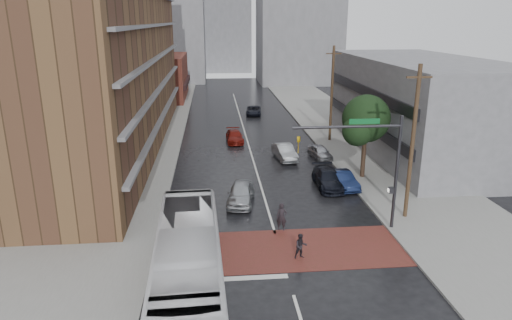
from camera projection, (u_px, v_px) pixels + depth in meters
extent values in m
plane|color=black|center=(281.00, 254.00, 25.39)|extent=(160.00, 160.00, 0.00)
cube|color=maroon|center=(280.00, 250.00, 25.86)|extent=(14.00, 5.00, 0.02)
cube|color=gray|center=(139.00, 143.00, 48.12)|extent=(9.00, 90.00, 0.15)
cube|color=gray|center=(351.00, 138.00, 50.19)|extent=(9.00, 90.00, 0.15)
cube|color=brown|center=(99.00, 3.00, 42.84)|extent=(10.00, 44.00, 28.00)
cube|color=brown|center=(161.00, 77.00, 74.66)|extent=(8.00, 16.00, 7.00)
cube|color=gray|center=(419.00, 105.00, 44.57)|extent=(11.00, 26.00, 9.00)
cube|color=gray|center=(159.00, 2.00, 93.63)|extent=(18.00, 16.00, 32.00)
cube|color=gray|center=(225.00, 22.00, 112.23)|extent=(12.00, 10.00, 24.00)
cylinder|color=#332319|center=(364.00, 155.00, 36.98)|extent=(0.36, 0.36, 4.00)
sphere|color=black|center=(366.00, 119.00, 36.10)|extent=(3.80, 3.80, 3.80)
sphere|color=black|center=(358.00, 131.00, 35.49)|extent=(2.40, 2.40, 2.40)
sphere|color=black|center=(372.00, 124.00, 37.11)|extent=(2.60, 2.60, 2.60)
cylinder|color=#2D2D33|center=(396.00, 174.00, 27.36)|extent=(0.20, 0.20, 7.20)
cylinder|color=#2D2D33|center=(347.00, 127.00, 26.19)|extent=(6.40, 0.16, 0.16)
imported|color=gold|center=(299.00, 145.00, 26.24)|extent=(0.20, 0.16, 1.00)
cube|color=#0C5926|center=(365.00, 121.00, 26.19)|extent=(1.80, 0.05, 0.30)
cube|color=#2D2D33|center=(391.00, 190.00, 27.64)|extent=(0.30, 0.30, 0.35)
cylinder|color=#473321|center=(412.00, 145.00, 28.51)|extent=(0.26, 0.26, 10.00)
cube|color=#473321|center=(419.00, 77.00, 27.28)|extent=(1.60, 0.12, 0.12)
cylinder|color=#473321|center=(332.00, 95.00, 47.54)|extent=(0.26, 0.26, 10.00)
cube|color=#473321|center=(334.00, 54.00, 46.30)|extent=(1.60, 0.12, 0.12)
imported|color=silver|center=(188.00, 265.00, 20.90)|extent=(3.34, 12.58, 3.48)
imported|color=black|center=(282.00, 217.00, 28.02)|extent=(0.73, 0.57, 1.78)
imported|color=black|center=(301.00, 246.00, 24.76)|extent=(0.76, 0.63, 1.43)
imported|color=#AFB3B7|center=(241.00, 194.00, 32.20)|extent=(2.42, 4.53, 1.47)
imported|color=#B5BABE|center=(285.00, 152.00, 42.39)|extent=(2.06, 4.48, 1.42)
imported|color=maroon|center=(235.00, 137.00, 48.43)|extent=(1.86, 4.25, 1.21)
imported|color=black|center=(254.00, 111.00, 62.36)|extent=(2.41, 4.43, 1.18)
imported|color=#121D40|center=(343.00, 180.00, 35.28)|extent=(1.89, 4.04, 1.28)
imported|color=black|center=(328.00, 179.00, 35.36)|extent=(1.96, 4.78, 1.38)
imported|color=#A4A6AC|center=(320.00, 152.00, 42.68)|extent=(2.03, 3.84, 1.25)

